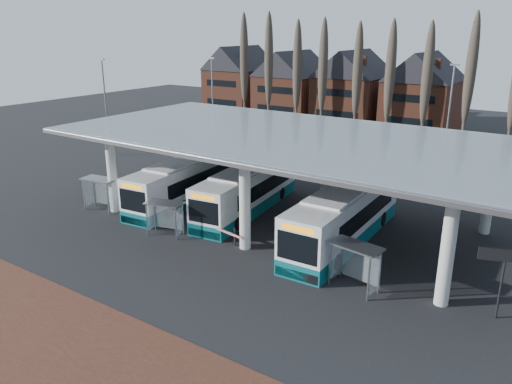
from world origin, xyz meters
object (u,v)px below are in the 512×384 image
Objects in this scene: shelter_1 at (166,211)px; bus_2 at (345,216)px; bus_1 at (248,190)px; shelter_0 at (101,187)px; bus_0 at (186,182)px; shelter_2 at (357,256)px.

bus_2 is at bearing 14.53° from shelter_1.
bus_1 is 7.12m from shelter_1.
shelter_1 is (7.36, -0.81, -0.14)m from shelter_0.
bus_0 is 4.58× the size of shelter_1.
bus_0 is at bearing 177.38° from bus_2.
shelter_2 reaches higher than shelter_1.
bus_2 reaches higher than shelter_0.
shelter_2 is (16.81, -5.71, 0.25)m from bus_0.
bus_1 is (5.28, 0.95, -0.00)m from bus_0.
bus_2 is at bearing 128.99° from shelter_2.
bus_0 is 0.95× the size of bus_2.
bus_1 reaches higher than shelter_2.
bus_2 reaches higher than shelter_1.
shelter_0 is 0.98× the size of shelter_2.
shelter_2 is at bearing -10.04° from shelter_0.
bus_1 is at bearing 170.36° from bus_2.
bus_0 reaches higher than shelter_2.
bus_1 is 0.95× the size of bus_2.
shelter_2 is at bearing -36.97° from bus_1.
shelter_0 is at bearing -153.64° from bus_1.
bus_2 is 4.58× the size of shelter_0.
bus_2 is 11.74m from shelter_1.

